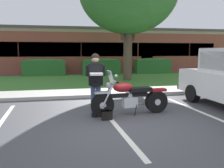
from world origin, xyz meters
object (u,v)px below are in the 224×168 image
object	(u,v)px
handbag	(107,114)
hedge_center_left	(101,66)
motorcycle	(133,97)
rider_person	(96,80)
brick_building	(78,51)
hedge_center_right	(152,66)
hedge_left	(44,67)

from	to	relation	value
handbag	hedge_center_left	world-z (taller)	hedge_center_left
handbag	hedge_center_left	size ratio (longest dim) A/B	0.13
hedge_center_left	motorcycle	bearing A→B (deg)	-93.31
handbag	hedge_center_left	bearing A→B (deg)	82.57
rider_person	brick_building	distance (m)	17.00
brick_building	rider_person	bearing A→B (deg)	-90.90
hedge_center_right	motorcycle	bearing A→B (deg)	-114.11
hedge_center_left	rider_person	bearing A→B (deg)	-98.98
hedge_center_left	brick_building	bearing A→B (deg)	102.00
handbag	hedge_left	xyz separation A→B (m)	(-2.66, 10.83, 0.51)
rider_person	brick_building	xyz separation A→B (m)	(0.27, 16.98, 0.82)
brick_building	motorcycle	bearing A→B (deg)	-87.36
brick_building	hedge_center_left	bearing A→B (deg)	-78.00
hedge_left	rider_person	bearing A→B (deg)	-76.98
handbag	brick_building	xyz separation A→B (m)	(0.03, 17.35, 1.69)
motorcycle	hedge_center_right	world-z (taller)	motorcycle
motorcycle	hedge_center_left	world-z (taller)	motorcycle
rider_person	hedge_center_right	distance (m)	11.93
hedge_left	brick_building	distance (m)	7.15
rider_person	brick_building	bearing A→B (deg)	89.10
motorcycle	rider_person	world-z (taller)	rider_person
hedge_center_right	brick_building	size ratio (longest dim) A/B	0.10
motorcycle	hedge_left	world-z (taller)	motorcycle
hedge_center_left	brick_building	world-z (taller)	brick_building
hedge_center_left	hedge_center_right	xyz separation A→B (m)	(4.07, 0.00, -0.00)
rider_person	handbag	size ratio (longest dim) A/B	4.74
rider_person	hedge_left	world-z (taller)	rider_person
motorcycle	hedge_center_left	distance (m)	10.47
rider_person	hedge_center_left	xyz separation A→B (m)	(1.65, 10.46, -0.36)
handbag	hedge_left	bearing A→B (deg)	103.79
motorcycle	hedge_left	distance (m)	11.01
handbag	hedge_center_right	bearing A→B (deg)	63.14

